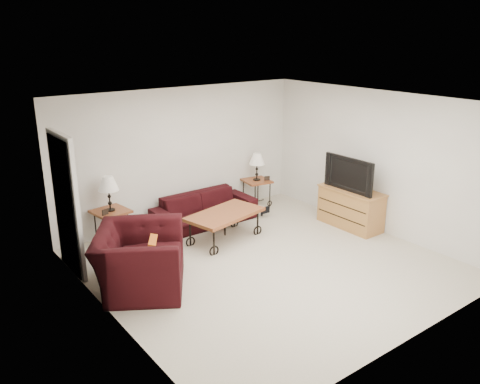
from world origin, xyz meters
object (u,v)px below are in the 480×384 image
Objects in this scene: lamp_right at (257,167)px; television at (352,173)px; side_table_left at (112,227)px; lamp_left at (109,194)px; sofa at (205,209)px; tv_stand at (351,208)px; backpack at (262,207)px; coffee_table at (225,226)px; armchair at (140,259)px; side_table_right at (257,193)px.

lamp_right is 0.52× the size of television.
lamp_left reaches higher than side_table_left.
tv_stand reaches higher than sofa.
lamp_left is 1.59× the size of backpack.
backpack is at bearing 22.05° from coffee_table.
backpack is at bearing -17.64° from sofa.
armchair is at bearing -143.73° from sofa.
coffee_table is (-1.53, -1.03, -0.59)m from lamp_right.
sofa is 3.51× the size of side_table_right.
television reaches higher than side_table_left.
side_table_right is at bearing 109.44° from tv_stand.
sofa is at bearing 80.80° from coffee_table.
armchair reaches higher than tv_stand.
tv_stand reaches higher than coffee_table.
television reaches higher than side_table_right.
side_table_left is at bearing 0.00° from lamp_left.
tv_stand is at bearing -26.63° from lamp_left.
lamp_left is 1.76m from armchair.
television is (3.79, -1.91, 0.73)m from side_table_left.
television is at bearing -26.75° from side_table_left.
coffee_table is at bearing 158.19° from tv_stand.
armchair reaches higher than side_table_left.
coffee_table is (1.61, -1.03, -0.05)m from side_table_left.
sofa is at bearing -172.63° from lamp_right.
lamp_right is at bearing 0.00° from lamp_left.
television is at bearing -71.10° from lamp_right.
lamp_right is at bearing -31.62° from armchair.
side_table_left is at bearing 22.41° from armchair.
television is at bearing 180.00° from tv_stand.
lamp_left is at bearing 147.38° from coffee_table.
television is (0.65, -1.91, 0.19)m from lamp_right.
side_table_left is 0.56× the size of television.
tv_stand is (2.07, -1.73, 0.07)m from sofa.
backpack is at bearing -10.54° from lamp_left.
television is at bearing -40.25° from sofa.
lamp_right is 0.89m from backpack.
sofa is 1.76m from side_table_left.
lamp_right is 2.03m from television.
tv_stand reaches higher than side_table_left.
television is (0.65, -1.91, 0.74)m from side_table_right.
armchair is 4.11m from tv_stand.
lamp_left reaches higher than armchair.
lamp_right reaches higher than coffee_table.
lamp_left is at bearing 22.41° from armchair.
tv_stand is (0.67, -1.91, -0.48)m from lamp_right.
lamp_left reaches higher than coffee_table.
coffee_table is at bearing -146.03° from lamp_right.
backpack is (-0.29, -0.53, -0.65)m from lamp_right.
lamp_right is 0.42× the size of coffee_table.
side_table_left reaches higher than side_table_right.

